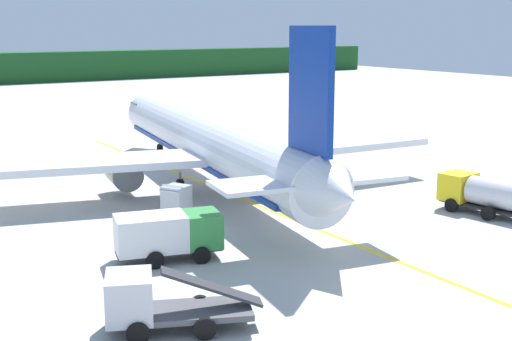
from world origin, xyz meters
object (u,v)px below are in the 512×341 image
airliner_foreground (210,143)px  cargo_container_near (176,201)px  service_truck_catering (169,233)px  service_truck_fuel (483,193)px  service_truck_baggage (154,303)px

airliner_foreground → cargo_container_near: size_ratio=18.33×
service_truck_catering → cargo_container_near: 8.54m
service_truck_fuel → service_truck_baggage: bearing=-169.5°
airliner_foreground → service_truck_baggage: size_ratio=6.62×
service_truck_fuel → cargo_container_near: (-16.79, 10.25, -0.42)m
service_truck_baggage → cargo_container_near: service_truck_baggage is taller
service_truck_fuel → cargo_container_near: service_truck_fuel is taller
cargo_container_near → service_truck_baggage: bearing=-119.0°
airliner_foreground → service_truck_catering: 16.28m
service_truck_baggage → service_truck_catering: 8.49m
service_truck_baggage → cargo_container_near: (8.26, 14.87, -0.21)m
airliner_foreground → cargo_container_near: (-5.52, -5.52, -2.41)m
airliner_foreground → service_truck_baggage: airliner_foreground is taller
airliner_foreground → service_truck_fuel: airliner_foreground is taller
cargo_container_near → service_truck_fuel: bearing=-31.4°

